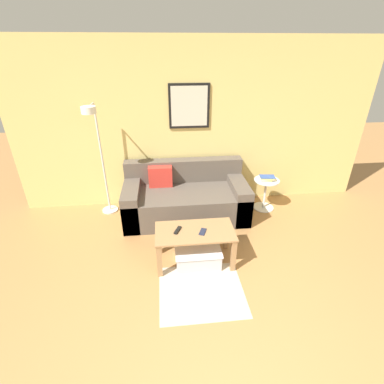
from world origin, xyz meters
The scene contains 10 objects.
wall_back centered at (0.00, 3.18, 1.28)m, with size 5.60×0.09×2.55m.
area_rug centered at (-0.19, 1.09, 0.00)m, with size 0.92×0.81×0.01m, color #C1B299.
couch centered at (-0.23, 2.69, 0.29)m, with size 1.86×0.92×0.81m.
coffee_table centered at (-0.20, 1.58, 0.36)m, with size 0.94×0.49×0.46m.
storage_bin centered at (-0.17, 1.56, 0.11)m, with size 0.55×0.43×0.22m.
floor_lamp centered at (-1.44, 2.76, 1.14)m, with size 0.25×0.53×1.72m.
side_table centered at (1.08, 2.75, 0.31)m, with size 0.40×0.40×0.51m.
book_stack centered at (1.08, 2.74, 0.55)m, with size 0.25×0.20×0.07m.
remote_control centered at (-0.41, 1.60, 0.47)m, with size 0.04×0.15×0.02m, color black.
cell_phone centered at (-0.11, 1.55, 0.46)m, with size 0.07×0.14×0.01m, color #1E2338.
Camera 1 is at (-0.52, -1.09, 2.39)m, focal length 26.00 mm.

